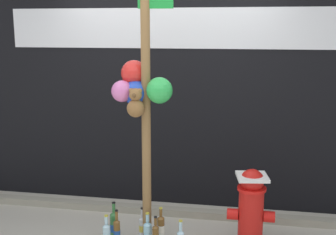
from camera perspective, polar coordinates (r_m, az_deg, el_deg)
name	(u,v)px	position (r m, az deg, el deg)	size (l,w,h in m)	color
building_wall	(170,33)	(5.14, 0.31, 10.71)	(10.00, 0.21, 4.00)	black
curb_strip	(163,211)	(5.12, -0.60, -11.86)	(8.00, 0.12, 0.08)	gray
memorial_post	(141,73)	(4.07, -3.42, 5.74)	(0.57, 0.40, 2.86)	olive
fire_hydrant	(251,206)	(4.37, 10.58, -11.12)	(0.45, 0.32, 0.77)	red
bottle_0	(161,230)	(4.41, -0.92, -14.16)	(0.07, 0.07, 0.39)	brown
bottle_1	(114,226)	(4.53, -6.90, -13.56)	(0.08, 0.08, 0.40)	#337038
bottle_3	(117,233)	(4.39, -6.55, -14.51)	(0.06, 0.06, 0.39)	brown
bottle_4	(142,227)	(4.55, -3.30, -13.80)	(0.07, 0.07, 0.33)	silver
bottle_5	(148,235)	(4.38, -2.63, -14.73)	(0.08, 0.08, 0.36)	#93CCE0
bottle_7	(107,235)	(4.40, -7.85, -14.66)	(0.07, 0.07, 0.34)	#B2DBEA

